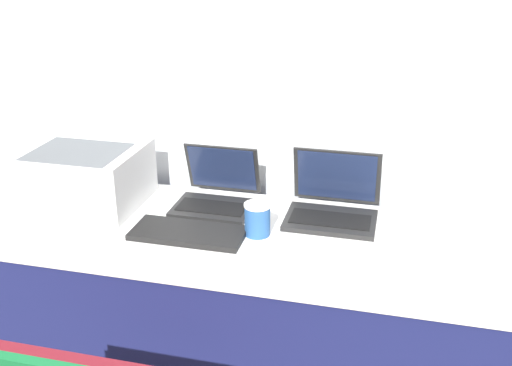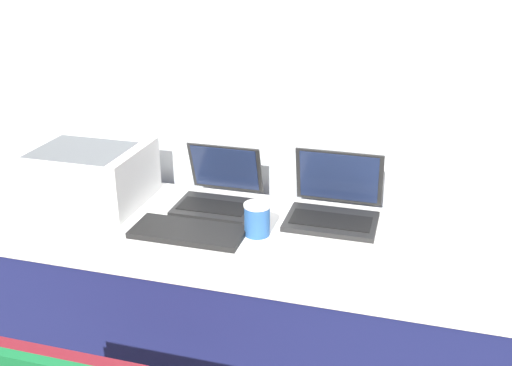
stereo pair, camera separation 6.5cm
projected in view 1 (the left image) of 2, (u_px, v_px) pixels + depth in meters
wall_back at (304, 51)px, 2.24m from camera, size 8.00×0.05×2.60m
table at (276, 326)px, 2.20m from camera, size 2.19×0.69×0.74m
printer at (85, 174)px, 2.28m from camera, size 0.43×0.36×0.22m
laptop_left at (216, 193)px, 2.28m from camera, size 0.29×0.28×0.22m
laptop_right at (333, 204)px, 2.19m from camera, size 0.33×0.29×0.24m
external_keyboard at (188, 233)px, 2.06m from camera, size 0.39×0.17×0.02m
coffee_cup at (257, 219)px, 2.06m from camera, size 0.09×0.09×0.11m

